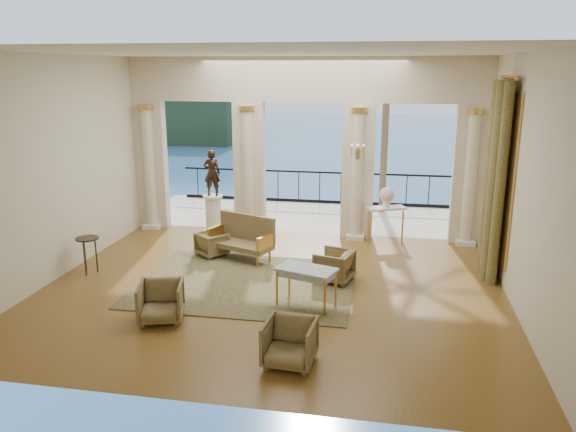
% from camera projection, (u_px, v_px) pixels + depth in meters
% --- Properties ---
extents(floor, '(9.00, 9.00, 0.00)m').
position_uv_depth(floor, '(272.00, 289.00, 11.10)').
color(floor, '#4F3211').
rests_on(floor, ground).
extents(room_walls, '(9.00, 9.00, 9.00)m').
position_uv_depth(room_walls, '(257.00, 152.00, 9.30)').
color(room_walls, beige).
rests_on(room_walls, ground).
extents(arcade, '(9.00, 0.56, 4.50)m').
position_uv_depth(arcade, '(303.00, 135.00, 14.07)').
color(arcade, beige).
rests_on(arcade, ground).
extents(terrace, '(10.00, 3.60, 0.10)m').
position_uv_depth(terrace, '(313.00, 217.00, 16.62)').
color(terrace, '#BFB39D').
rests_on(terrace, ground).
extents(balustrade, '(9.00, 0.06, 1.03)m').
position_uv_depth(balustrade, '(320.00, 190.00, 18.03)').
color(balustrade, black).
rests_on(balustrade, terrace).
extents(palm_tree, '(2.00, 2.00, 4.50)m').
position_uv_depth(palm_tree, '(388.00, 73.00, 15.97)').
color(palm_tree, '#4C3823').
rests_on(palm_tree, terrace).
extents(headland, '(22.00, 18.00, 6.00)m').
position_uv_depth(headland, '(173.00, 117.00, 83.64)').
color(headland, black).
rests_on(headland, sea).
extents(sea, '(160.00, 160.00, 0.00)m').
position_uv_depth(sea, '(372.00, 152.00, 69.67)').
color(sea, '#205D98').
rests_on(sea, ground).
extents(curtain, '(0.33, 1.40, 4.09)m').
position_uv_depth(curtain, '(495.00, 181.00, 11.26)').
color(curtain, '#4A4622').
rests_on(curtain, ground).
extents(window_frame, '(0.04, 1.60, 3.40)m').
position_uv_depth(window_frame, '(505.00, 178.00, 11.20)').
color(window_frame, '#C39140').
rests_on(window_frame, room_walls).
extents(wall_sconce, '(0.30, 0.11, 0.33)m').
position_uv_depth(wall_sconce, '(358.00, 153.00, 13.62)').
color(wall_sconce, '#C39140').
rests_on(wall_sconce, arcade).
extents(rug, '(4.32, 3.36, 0.02)m').
position_uv_depth(rug, '(247.00, 283.00, 11.36)').
color(rug, '#2E351A').
rests_on(rug, ground).
extents(armchair_a, '(0.89, 0.85, 0.76)m').
position_uv_depth(armchair_a, '(161.00, 300.00, 9.62)').
color(armchair_a, '#443A1D').
rests_on(armchair_a, ground).
extents(armchair_b, '(0.78, 0.73, 0.75)m').
position_uv_depth(armchair_b, '(290.00, 341.00, 8.19)').
color(armchair_b, '#443A1D').
rests_on(armchair_b, ground).
extents(armchair_c, '(0.81, 0.84, 0.72)m').
position_uv_depth(armchair_c, '(334.00, 264.00, 11.41)').
color(armchair_c, '#443A1D').
rests_on(armchair_c, ground).
extents(armchair_d, '(0.82, 0.81, 0.62)m').
position_uv_depth(armchair_d, '(212.00, 243.00, 12.96)').
color(armchair_d, '#443A1D').
rests_on(armchair_d, ground).
extents(settee, '(1.62, 1.14, 0.99)m').
position_uv_depth(settee, '(243.00, 237.00, 12.78)').
color(settee, '#443A1D').
rests_on(settee, ground).
extents(game_table, '(1.18, 0.87, 0.73)m').
position_uv_depth(game_table, '(306.00, 272.00, 10.15)').
color(game_table, '#90A2B2').
rests_on(game_table, ground).
extents(pedestal, '(0.56, 0.56, 1.02)m').
position_uv_depth(pedestal, '(213.00, 215.00, 14.70)').
color(pedestal, silver).
rests_on(pedestal, ground).
extents(statue, '(0.44, 0.30, 1.19)m').
position_uv_depth(statue, '(212.00, 173.00, 14.41)').
color(statue, black).
rests_on(statue, pedestal).
extents(console_table, '(1.00, 0.72, 0.89)m').
position_uv_depth(console_table, '(386.00, 213.00, 13.91)').
color(console_table, silver).
rests_on(console_table, ground).
extents(urn, '(0.37, 0.37, 0.50)m').
position_uv_depth(urn, '(387.00, 196.00, 13.80)').
color(urn, white).
rests_on(urn, console_table).
extents(side_table, '(0.48, 0.48, 0.78)m').
position_uv_depth(side_table, '(87.00, 243.00, 11.78)').
color(side_table, black).
rests_on(side_table, ground).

